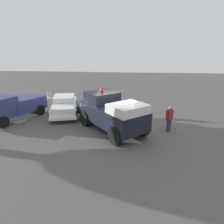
% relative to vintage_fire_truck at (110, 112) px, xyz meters
% --- Properties ---
extents(ground_plane, '(60.00, 60.00, 0.00)m').
position_rel_vintage_fire_truck_xyz_m(ground_plane, '(0.31, -0.32, -1.20)').
color(ground_plane, '#514F4C').
extents(vintage_fire_truck, '(5.94, 5.50, 2.59)m').
position_rel_vintage_fire_truck_xyz_m(vintage_fire_truck, '(0.00, 0.00, 0.00)').
color(vintage_fire_truck, black).
rests_on(vintage_fire_truck, ground).
extents(classic_hot_rod, '(4.68, 2.88, 1.46)m').
position_rel_vintage_fire_truck_xyz_m(classic_hot_rod, '(2.61, 3.88, -0.45)').
color(classic_hot_rod, black).
rests_on(classic_hot_rod, ground).
extents(parked_pickup, '(5.11, 3.63, 1.90)m').
position_rel_vintage_fire_truck_xyz_m(parked_pickup, '(1.27, 7.29, -0.21)').
color(parked_pickup, black).
rests_on(parked_pickup, ground).
extents(lawn_chair_near_truck, '(0.64, 0.64, 1.02)m').
position_rel_vintage_fire_truck_xyz_m(lawn_chair_near_truck, '(2.58, -2.29, -0.61)').
color(lawn_chair_near_truck, '#B7BABF').
rests_on(lawn_chair_near_truck, ground).
extents(lawn_chair_by_car, '(0.69, 0.69, 1.02)m').
position_rel_vintage_fire_truck_xyz_m(lawn_chair_by_car, '(6.18, 6.50, -0.61)').
color(lawn_chair_by_car, '#B7BABF').
rests_on(lawn_chair_by_car, ground).
extents(spectator_seated, '(0.54, 0.63, 1.29)m').
position_rel_vintage_fire_truck_xyz_m(spectator_seated, '(2.53, -2.17, -0.50)').
color(spectator_seated, '#383842').
rests_on(spectator_seated, ground).
extents(spectator_standing, '(0.51, 0.54, 1.68)m').
position_rel_vintage_fire_truck_xyz_m(spectator_standing, '(-0.03, -3.74, -0.23)').
color(spectator_standing, '#2D334C').
rests_on(spectator_standing, ground).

